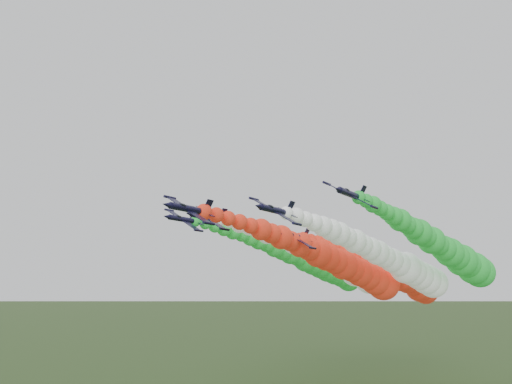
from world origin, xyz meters
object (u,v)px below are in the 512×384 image
jet_outer_left (311,262)px  jet_trail (395,275)px  jet_lead (344,265)px  jet_outer_right (452,254)px  jet_inner_left (342,266)px  jet_inner_right (399,265)px

jet_outer_left → jet_trail: 22.96m
jet_lead → jet_outer_right: bearing=42.3°
jet_trail → jet_outer_right: bearing=-31.8°
jet_inner_left → jet_outer_left: bearing=158.0°
jet_lead → jet_trail: jet_lead is taller
jet_inner_left → jet_lead: bearing=-63.9°
jet_trail → jet_outer_left: bearing=-147.2°
jet_outer_right → jet_trail: size_ratio=1.00×
jet_trail → jet_inner_left: bearing=-115.5°
jet_lead → jet_trail: bearing=85.8°
jet_inner_left → jet_outer_right: size_ratio=1.00×
jet_lead → jet_inner_left: size_ratio=1.01×
jet_inner_left → jet_outer_right: 26.39m
jet_outer_left → jet_outer_right: size_ratio=1.00×
jet_inner_left → jet_inner_right: (15.44, -2.15, -0.22)m
jet_outer_right → jet_inner_left: bearing=-167.1°
jet_inner_left → jet_trail: (8.00, 16.76, -2.22)m
jet_outer_left → jet_inner_right: bearing=-14.0°
jet_inner_left → jet_trail: size_ratio=1.00×
jet_inner_right → jet_outer_right: jet_outer_right is taller
jet_inner_left → jet_outer_right: (25.63, 5.85, 2.35)m
jet_lead → jet_outer_left: bearing=135.7°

